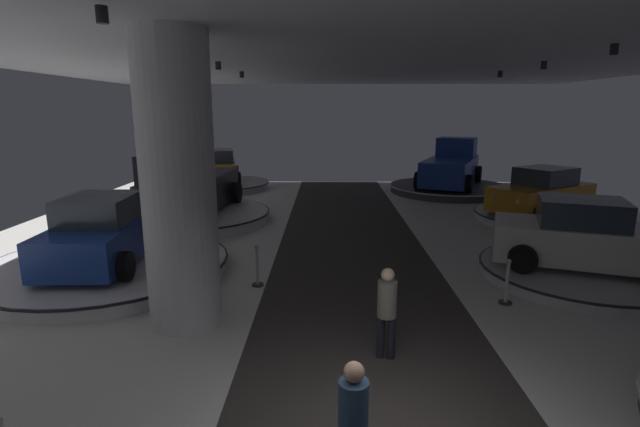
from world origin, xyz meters
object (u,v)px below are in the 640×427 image
at_px(display_car_far_right, 542,193).
at_px(visitor_walking_far, 353,421).
at_px(pickup_truck_far_left, 189,188).
at_px(display_platform_deep_left, 219,185).
at_px(pickup_truck_deep_right, 451,166).
at_px(display_car_deep_left, 218,168).
at_px(visitor_walking_near, 387,308).
at_px(column_left, 178,184).
at_px(display_platform_far_left, 194,216).
at_px(display_car_mid_left, 104,232).
at_px(display_car_mid_right, 584,237).
at_px(display_platform_deep_right, 449,188).
at_px(display_platform_mid_right, 581,272).
at_px(display_platform_far_right, 539,216).
at_px(display_platform_mid_left, 108,267).

height_order(display_car_far_right, visitor_walking_far, display_car_far_right).
bearing_deg(pickup_truck_far_left, display_platform_deep_left, 95.25).
bearing_deg(display_car_far_right, pickup_truck_deep_right, 105.03).
relative_size(display_car_deep_left, pickup_truck_deep_right, 0.79).
bearing_deg(visitor_walking_far, visitor_walking_near, 76.09).
distance_m(column_left, display_platform_deep_left, 16.30).
bearing_deg(display_platform_far_left, display_car_mid_left, -95.62).
bearing_deg(display_car_mid_right, pickup_truck_far_left, 153.71).
relative_size(display_platform_far_left, display_car_mid_left, 1.32).
relative_size(pickup_truck_far_left, display_car_mid_left, 1.26).
distance_m(display_platform_deep_right, display_platform_mid_right, 12.37).
distance_m(pickup_truck_far_left, display_platform_far_right, 13.12).
distance_m(column_left, display_platform_far_right, 14.18).
xyz_separation_m(pickup_truck_far_left, display_platform_deep_left, (-0.70, 7.64, -1.10)).
bearing_deg(display_car_mid_right, display_car_deep_left, 132.31).
xyz_separation_m(display_platform_deep_left, visitor_walking_near, (6.71, -17.15, 0.70)).
height_order(display_platform_far_left, display_car_far_right, display_car_far_right).
height_order(display_platform_far_right, display_platform_mid_left, display_platform_mid_left).
xyz_separation_m(display_platform_far_left, display_platform_mid_left, (-0.57, -5.79, -0.01)).
distance_m(visitor_walking_near, visitor_walking_far, 2.98).
relative_size(pickup_truck_far_left, display_platform_deep_right, 0.91).
distance_m(column_left, display_car_mid_left, 4.22).
height_order(display_platform_deep_left, display_platform_mid_right, display_platform_deep_left).
distance_m(column_left, display_platform_mid_left, 4.67).
distance_m(display_car_far_right, display_platform_deep_right, 6.46).
xyz_separation_m(column_left, pickup_truck_far_left, (-2.26, 8.19, -1.45)).
distance_m(display_platform_far_left, pickup_truck_deep_right, 13.24).
bearing_deg(display_platform_mid_right, display_platform_deep_right, 90.58).
relative_size(display_car_far_right, visitor_walking_near, 2.83).
relative_size(pickup_truck_far_left, display_car_mid_right, 1.19).
bearing_deg(pickup_truck_far_left, display_platform_far_right, 2.72).
bearing_deg(display_platform_mid_right, display_platform_deep_left, 132.31).
bearing_deg(pickup_truck_far_left, display_car_far_right, 2.79).
xyz_separation_m(display_car_mid_right, visitor_walking_far, (-6.03, -6.81, -0.15)).
height_order(display_platform_deep_right, display_platform_mid_left, display_platform_deep_right).
bearing_deg(display_platform_far_left, visitor_walking_near, -58.65).
bearing_deg(visitor_walking_near, pickup_truck_deep_right, 72.11).
bearing_deg(display_car_deep_left, pickup_truck_deep_right, -2.61).
relative_size(display_platform_deep_left, pickup_truck_deep_right, 0.93).
relative_size(display_car_far_right, display_platform_mid_left, 0.75).
relative_size(column_left, display_platform_far_left, 0.97).
distance_m(display_car_deep_left, display_platform_deep_right, 11.99).
xyz_separation_m(display_car_deep_left, display_car_mid_right, (12.02, -13.21, -0.08)).
bearing_deg(display_car_mid_left, display_platform_far_right, 24.22).
bearing_deg(display_car_deep_left, display_platform_far_right, -26.94).
distance_m(display_platform_deep_left, display_car_deep_left, 0.93).
relative_size(column_left, display_car_far_right, 1.22).
distance_m(pickup_truck_far_left, pickup_truck_deep_right, 13.38).
height_order(display_car_deep_left, display_platform_deep_right, display_car_deep_left).
bearing_deg(pickup_truck_deep_right, display_platform_far_right, -75.22).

